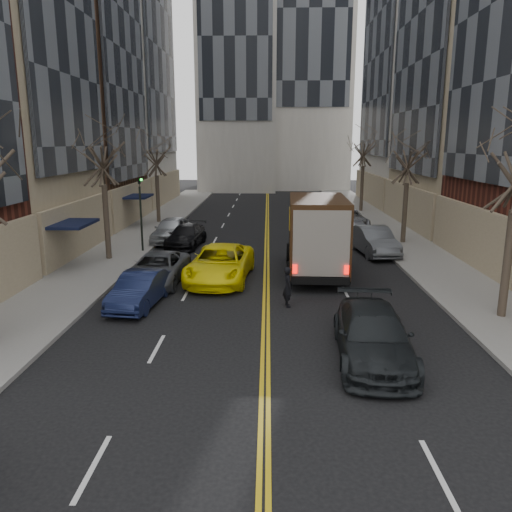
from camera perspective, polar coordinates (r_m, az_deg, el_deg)
The scene contains 20 objects.
sidewalk_left at distance 35.64m, azimuth -13.37°, elevation 2.23°, with size 4.00×66.00×0.15m, color slate.
sidewalk_right at distance 35.62m, azimuth 15.91°, elevation 2.08°, with size 4.00×66.00×0.15m, color slate.
streetwall_left at distance 42.14m, azimuth -23.73°, elevation 24.37°, with size 14.00×49.50×36.00m.
streetwall_right at distance 43.21m, azimuth 25.77°, elevation 23.25°, with size 12.26×49.00×34.00m.
tree_lf_mid at distance 28.29m, azimuth -17.29°, elevation 12.60°, with size 3.20×3.20×8.91m.
tree_lf_far at distance 40.85m, azimuth -11.40°, elevation 12.06°, with size 3.20×3.20×8.12m.
tree_rt_mid at distance 33.05m, azimuth 17.09°, elevation 11.84°, with size 3.20×3.20×8.32m.
tree_rt_far at distance 47.68m, azimuth 12.26°, elevation 12.98°, with size 3.20×3.20×9.11m.
traffic_signal at distance 30.04m, azimuth -13.06°, elevation 5.60°, with size 0.29×0.26×4.70m.
ups_truck at distance 24.84m, azimuth 6.94°, elevation 2.34°, with size 3.12×7.19×3.88m.
observer_sedan at distance 15.67m, azimuth 13.23°, elevation -8.83°, with size 2.54×5.48×1.55m.
taxi at distance 23.79m, azimuth -4.12°, elevation -0.87°, with size 2.73×5.92×1.65m, color #FDEB0A.
pedestrian at distance 20.03m, azimuth 3.66°, elevation -3.54°, with size 0.60×0.39×1.63m, color black.
parked_lf_b at distance 20.65m, azimuth -13.17°, elevation -3.75°, with size 1.44×4.14×1.36m, color #12193A.
parked_lf_c at distance 23.67m, azimuth -11.25°, elevation -1.45°, with size 2.34×5.08×1.41m, color #4C4E53.
parked_lf_d at distance 31.79m, azimuth -7.98°, elevation 2.30°, with size 1.90×4.68×1.36m, color black.
parked_lf_e at distance 33.39m, azimuth -9.63°, elevation 2.99°, with size 1.93×4.80×1.63m, color #B8BCC0.
parked_rt_a at distance 30.08m, azimuth 13.34°, elevation 1.72°, with size 1.72×4.93×1.62m, color #4F5257.
parked_rt_b at distance 38.82m, azimuth 10.65°, elevation 4.16°, with size 2.34×5.07×1.41m, color #ABADB3.
parked_rt_c at distance 45.88m, azimuth 9.23°, elevation 5.54°, with size 1.95×4.80×1.39m, color black.
Camera 1 is at (0.05, -6.87, 6.50)m, focal length 35.00 mm.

